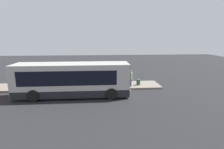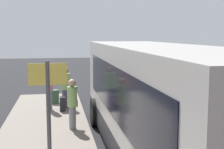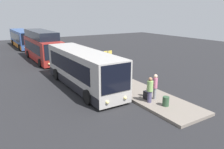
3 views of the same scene
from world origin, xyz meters
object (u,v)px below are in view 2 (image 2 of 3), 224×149
Objects in this scene: sign_post at (48,100)px; suitcase at (63,104)px; passenger_waiting at (49,86)px; passenger_with_bags at (72,102)px; bus_lead at (158,105)px; trash_bin at (54,97)px; passenger_boarding at (66,86)px.

suitcase is at bearing -3.86° from sign_post.
passenger_with_bags is at bearing 33.91° from passenger_waiting.
trash_bin is (7.10, 2.85, -1.08)m from bus_lead.
passenger_waiting is 1.52m from trash_bin.
passenger_boarding reaches higher than passenger_with_bags.
passenger_boarding is 6.72m from sign_post.
passenger_boarding is at bearing 128.90° from passenger_waiting.
suitcase reaches higher than trash_bin.
passenger_with_bags is 2.84m from suitcase.
bus_lead is 6.50m from passenger_boarding.
passenger_waiting is at bearing 1.32° from sign_post.
suitcase is 0.32× the size of sign_post.
bus_lead is 2.99m from sign_post.
passenger_with_bags is at bearing -173.71° from suitcase.
passenger_boarding reaches higher than trash_bin.
passenger_boarding is at bearing 21.00° from bus_lead.
passenger_boarding is 0.79m from passenger_waiting.
passenger_waiting is 2.87× the size of trash_bin.
passenger_boarding is at bearing -153.23° from trash_bin.
passenger_boarding is 1.34m from trash_bin.
trash_bin is (1.32, -0.21, -0.72)m from passenger_waiting.
bus_lead is 4.02× the size of sign_post.
suitcase is (2.74, 0.30, -0.67)m from passenger_with_bags.
passenger_with_bags is (2.78, 2.19, -0.43)m from bus_lead.
trash_bin is at bearing -170.98° from passenger_waiting.
bus_lead is 7.72m from trash_bin.
suitcase is (5.52, 2.50, -1.10)m from bus_lead.
suitcase is at bearing 108.44° from passenger_with_bags.
bus_lead reaches higher than passenger_boarding.
passenger_waiting is 3.12m from passenger_with_bags.
suitcase is 6.30m from sign_post.
sign_post reaches higher than passenger_boarding.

